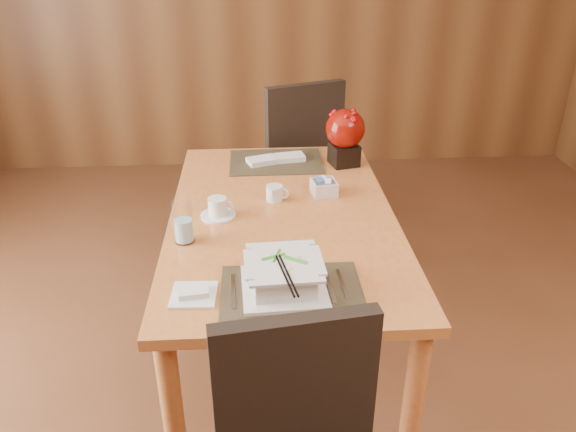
{
  "coord_description": "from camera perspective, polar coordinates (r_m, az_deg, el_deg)",
  "views": [
    {
      "loc": [
        -0.11,
        -1.4,
        1.79
      ],
      "look_at": [
        0.01,
        0.35,
        0.87
      ],
      "focal_mm": 35.0,
      "sensor_mm": 36.0,
      "label": 1
    }
  ],
  "objects": [
    {
      "name": "creamer_jug",
      "position": [
        2.36,
        -1.39,
        2.35
      ],
      "size": [
        0.11,
        0.11,
        0.07
      ],
      "primitive_type": null,
      "rotation": [
        0.0,
        0.0,
        -0.31
      ],
      "color": "silver",
      "rests_on": "dining_table"
    },
    {
      "name": "napkins_far",
      "position": [
        2.75,
        -1.01,
        5.84
      ],
      "size": [
        0.3,
        0.17,
        0.03
      ],
      "primitive_type": null,
      "rotation": [
        0.0,
        0.0,
        0.24
      ],
      "color": "silver",
      "rests_on": "dining_table"
    },
    {
      "name": "water_glass",
      "position": [
        2.06,
        -10.61,
        -0.54
      ],
      "size": [
        0.09,
        0.09,
        0.17
      ],
      "primitive_type": "cylinder",
      "rotation": [
        0.0,
        0.0,
        0.33
      ],
      "color": "silver",
      "rests_on": "dining_table"
    },
    {
      "name": "placemat_far",
      "position": [
        2.76,
        -1.22,
        5.54
      ],
      "size": [
        0.45,
        0.33,
        0.01
      ],
      "primitive_type": "cube",
      "color": "black",
      "rests_on": "dining_table"
    },
    {
      "name": "bread_plate",
      "position": [
        1.8,
        -9.55,
        -7.91
      ],
      "size": [
        0.15,
        0.15,
        0.01
      ],
      "primitive_type": "cube",
      "rotation": [
        0.0,
        0.0,
        -0.04
      ],
      "color": "silver",
      "rests_on": "dining_table"
    },
    {
      "name": "sugar_caddy",
      "position": [
        2.42,
        3.67,
        2.91
      ],
      "size": [
        0.12,
        0.12,
        0.06
      ],
      "primitive_type": "cube",
      "rotation": [
        0.0,
        0.0,
        0.14
      ],
      "color": "silver",
      "rests_on": "dining_table"
    },
    {
      "name": "placemat_near",
      "position": [
        1.79,
        0.4,
        -7.79
      ],
      "size": [
        0.45,
        0.33,
        0.01
      ],
      "primitive_type": "cube",
      "color": "black",
      "rests_on": "dining_table"
    },
    {
      "name": "far_chair",
      "position": [
        3.32,
        0.78,
        6.24
      ],
      "size": [
        0.61,
        0.61,
        1.03
      ],
      "rotation": [
        0.0,
        0.0,
        3.49
      ],
      "color": "black",
      "rests_on": "ground"
    },
    {
      "name": "coffee_cup",
      "position": [
        2.24,
        -7.15,
        0.75
      ],
      "size": [
        0.14,
        0.14,
        0.08
      ],
      "rotation": [
        0.0,
        0.0,
        -0.23
      ],
      "color": "silver",
      "rests_on": "dining_table"
    },
    {
      "name": "dining_table",
      "position": [
        2.31,
        -0.57,
        -1.91
      ],
      "size": [
        0.9,
        1.5,
        0.75
      ],
      "color": "#C57136",
      "rests_on": "ground"
    },
    {
      "name": "berry_decor",
      "position": [
        2.69,
        5.81,
        8.31
      ],
      "size": [
        0.19,
        0.19,
        0.27
      ],
      "rotation": [
        0.0,
        0.0,
        0.24
      ],
      "color": "black",
      "rests_on": "dining_table"
    },
    {
      "name": "soup_setting",
      "position": [
        1.78,
        -0.43,
        -6.1
      ],
      "size": [
        0.28,
        0.28,
        0.11
      ],
      "rotation": [
        0.0,
        0.0,
        0.05
      ],
      "color": "silver",
      "rests_on": "dining_table"
    }
  ]
}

